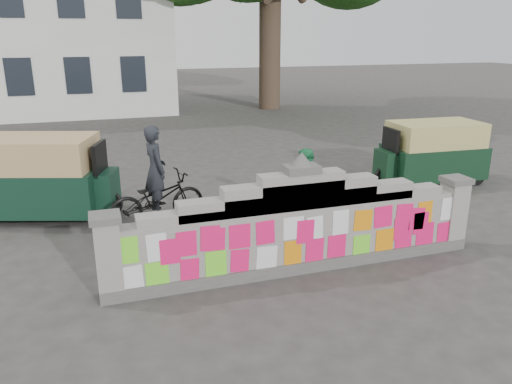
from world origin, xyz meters
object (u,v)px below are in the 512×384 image
pedestrian (306,184)px  rickshaw_right (431,152)px  cyclist_bike (157,199)px  cyclist_rider (156,181)px  rickshaw_left (39,176)px

pedestrian → rickshaw_right: 4.39m
cyclist_bike → rickshaw_right: 7.27m
cyclist_bike → cyclist_rider: bearing=-0.0°
cyclist_bike → cyclist_rider: size_ratio=1.12×
cyclist_rider → rickshaw_left: bearing=50.0°
pedestrian → rickshaw_left: 5.65m
cyclist_bike → rickshaw_right: rickshaw_right is taller
cyclist_bike → cyclist_rider: 0.37m
cyclist_bike → rickshaw_left: (-2.29, 1.18, 0.37)m
cyclist_bike → rickshaw_right: bearing=-96.8°
rickshaw_right → pedestrian: bearing=21.7°
cyclist_rider → pedestrian: size_ratio=1.21×
cyclist_bike → rickshaw_left: 2.60m
cyclist_rider → pedestrian: bearing=-114.4°
cyclist_bike → pedestrian: pedestrian is taller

